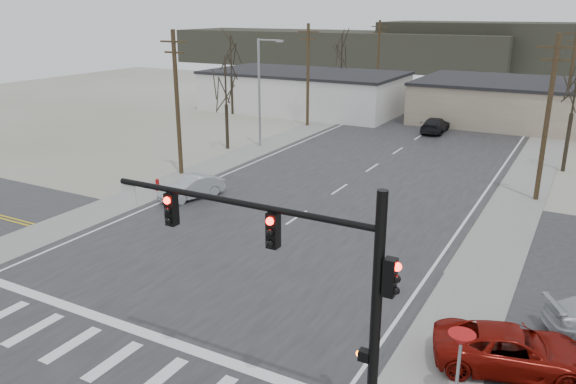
{
  "coord_description": "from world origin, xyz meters",
  "views": [
    {
      "loc": [
        13.89,
        -18.27,
        11.24
      ],
      "look_at": [
        1.11,
        4.97,
        2.6
      ],
      "focal_mm": 35.0,
      "sensor_mm": 36.0,
      "label": 1
    }
  ],
  "objects_px": {
    "traffic_signal_mast": "(309,270)",
    "sedan_crossing": "(192,187)",
    "car_far_b": "(444,102)",
    "fire_hydrant": "(157,185)",
    "car_far_a": "(435,125)",
    "car_parked_red": "(513,350)"
  },
  "relations": [
    {
      "from": "fire_hydrant",
      "to": "car_parked_red",
      "type": "distance_m",
      "value": 24.64
    },
    {
      "from": "car_far_b",
      "to": "car_parked_red",
      "type": "height_order",
      "value": "car_parked_red"
    },
    {
      "from": "sedan_crossing",
      "to": "car_parked_red",
      "type": "relative_size",
      "value": 0.82
    },
    {
      "from": "traffic_signal_mast",
      "to": "car_parked_red",
      "type": "bearing_deg",
      "value": 47.05
    },
    {
      "from": "fire_hydrant",
      "to": "sedan_crossing",
      "type": "relative_size",
      "value": 0.21
    },
    {
      "from": "sedan_crossing",
      "to": "car_far_a",
      "type": "xyz_separation_m",
      "value": [
        8.1,
        26.87,
        0.03
      ]
    },
    {
      "from": "sedan_crossing",
      "to": "car_far_a",
      "type": "distance_m",
      "value": 28.06
    },
    {
      "from": "traffic_signal_mast",
      "to": "car_far_a",
      "type": "distance_m",
      "value": 41.79
    },
    {
      "from": "traffic_signal_mast",
      "to": "fire_hydrant",
      "type": "height_order",
      "value": "traffic_signal_mast"
    },
    {
      "from": "fire_hydrant",
      "to": "car_parked_red",
      "type": "xyz_separation_m",
      "value": [
        22.94,
        -9.0,
        0.29
      ]
    },
    {
      "from": "fire_hydrant",
      "to": "car_far_a",
      "type": "xyz_separation_m",
      "value": [
        10.96,
        26.79,
        0.31
      ]
    },
    {
      "from": "traffic_signal_mast",
      "to": "car_parked_red",
      "type": "distance_m",
      "value": 8.12
    },
    {
      "from": "traffic_signal_mast",
      "to": "car_parked_red",
      "type": "relative_size",
      "value": 1.76
    },
    {
      "from": "car_far_b",
      "to": "car_parked_red",
      "type": "distance_m",
      "value": 52.59
    },
    {
      "from": "traffic_signal_mast",
      "to": "sedan_crossing",
      "type": "bearing_deg",
      "value": 137.16
    },
    {
      "from": "traffic_signal_mast",
      "to": "sedan_crossing",
      "type": "relative_size",
      "value": 2.15
    },
    {
      "from": "fire_hydrant",
      "to": "car_far_b",
      "type": "relative_size",
      "value": 0.22
    },
    {
      "from": "car_far_a",
      "to": "car_far_b",
      "type": "height_order",
      "value": "car_far_a"
    },
    {
      "from": "traffic_signal_mast",
      "to": "sedan_crossing",
      "type": "xyz_separation_m",
      "value": [
        -15.23,
        14.12,
        -3.94
      ]
    },
    {
      "from": "traffic_signal_mast",
      "to": "sedan_crossing",
      "type": "distance_m",
      "value": 21.14
    },
    {
      "from": "sedan_crossing",
      "to": "car_far_b",
      "type": "bearing_deg",
      "value": 101.31
    },
    {
      "from": "car_far_b",
      "to": "sedan_crossing",
      "type": "bearing_deg",
      "value": -101.03
    }
  ]
}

